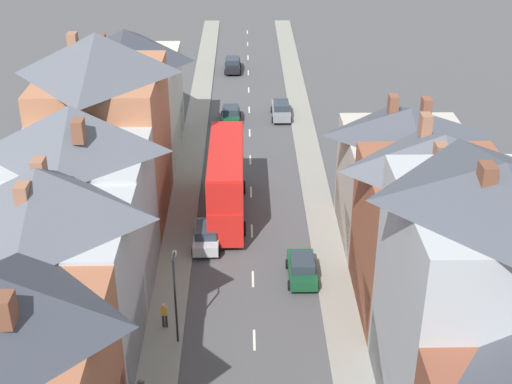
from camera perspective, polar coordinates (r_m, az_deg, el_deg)
name	(u,v)px	position (r m, az deg, el deg)	size (l,w,h in m)	color
pavement_left	(188,180)	(57.79, -5.49, 0.94)	(2.20, 104.00, 0.14)	gray
pavement_right	(314,179)	(57.87, 4.63, 1.01)	(2.20, 104.00, 0.14)	gray
centre_line_dashes	(251,192)	(55.85, -0.40, 0.00)	(0.14, 97.80, 0.01)	silver
terrace_row_left	(59,252)	(38.61, -15.50, -4.64)	(8.00, 63.78, 13.58)	#B2704C
terrace_row_right	(500,354)	(32.24, 18.94, -12.18)	(8.00, 44.88, 14.19)	#B2704C
double_decker_bus_lead	(226,180)	(51.50, -2.39, 0.98)	(2.74, 10.80, 5.30)	red
car_near_blue	(231,114)	(69.04, -2.04, 6.25)	(1.90, 3.82, 1.57)	#144728
car_near_silver	(233,65)	(83.89, -1.87, 10.16)	(1.90, 4.33, 1.64)	black
car_parked_left_a	(302,268)	(45.21, 3.70, -6.09)	(1.90, 3.87, 1.60)	#144728
car_parked_right_a	(207,235)	(48.60, -3.98, -3.48)	(1.90, 4.07, 1.63)	#B7BABF
car_mid_black	(281,110)	(70.05, 2.01, 6.60)	(1.90, 4.53, 1.65)	gray
pedestrian_mid_right	(164,314)	(41.23, -7.35, -9.65)	(0.36, 0.22, 1.61)	#23232D
street_lamp	(175,294)	(38.91, -6.48, -8.10)	(0.20, 1.12, 5.50)	black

